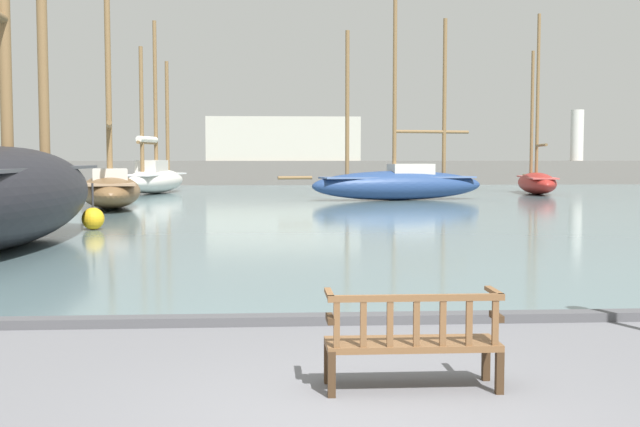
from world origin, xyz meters
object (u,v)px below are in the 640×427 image
object	(u,v)px
sailboat_nearest_starboard	(155,176)
sailboat_nearest_port	(537,180)
sailboat_mid_port	(399,181)
sailboat_distant_harbor	(110,188)
sailboat_mid_starboard	(5,189)
park_bench	(413,339)
channel_buoy	(93,218)

from	to	relation	value
sailboat_nearest_starboard	sailboat_nearest_port	bearing A→B (deg)	-5.44
sailboat_mid_port	sailboat_nearest_starboard	distance (m)	15.37
sailboat_distant_harbor	sailboat_mid_starboard	bearing A→B (deg)	-88.32
sailboat_nearest_port	sailboat_mid_starboard	bearing A→B (deg)	-129.72
sailboat_mid_starboard	sailboat_nearest_starboard	size ratio (longest dim) A/B	1.49
park_bench	sailboat_mid_starboard	world-z (taller)	sailboat_mid_starboard
sailboat_nearest_port	sailboat_mid_port	size ratio (longest dim) A/B	0.93
sailboat_distant_harbor	sailboat_nearest_starboard	size ratio (longest dim) A/B	1.02
sailboat_nearest_starboard	channel_buoy	world-z (taller)	sailboat_nearest_starboard
sailboat_distant_harbor	sailboat_nearest_starboard	world-z (taller)	sailboat_distant_harbor
sailboat_distant_harbor	sailboat_nearest_starboard	xyz separation A→B (m)	(0.01, 13.24, 0.16)
sailboat_nearest_port	sailboat_distant_harbor	bearing A→B (deg)	-152.98
sailboat_nearest_port	sailboat_mid_port	world-z (taller)	sailboat_mid_port
sailboat_distant_harbor	channel_buoy	xyz separation A→B (m)	(1.53, -10.49, -0.49)
sailboat_distant_harbor	sailboat_mid_port	xyz separation A→B (m)	(12.90, 4.88, 0.11)
park_bench	sailboat_nearest_starboard	bearing A→B (deg)	101.18
sailboat_nearest_starboard	channel_buoy	distance (m)	23.79
sailboat_mid_port	sailboat_nearest_port	bearing A→B (deg)	34.98
sailboat_distant_harbor	sailboat_nearest_starboard	bearing A→B (deg)	89.97
sailboat_mid_starboard	sailboat_nearest_starboard	xyz separation A→B (m)	(-0.42, 27.90, -0.35)
sailboat_mid_port	park_bench	bearing A→B (deg)	-99.11
sailboat_mid_starboard	sailboat_mid_port	xyz separation A→B (m)	(12.47, 19.54, -0.40)
park_bench	sailboat_nearest_port	bearing A→B (deg)	69.60
park_bench	sailboat_mid_port	world-z (taller)	sailboat_mid_port
sailboat_nearest_starboard	channel_buoy	bearing A→B (deg)	-86.32
channel_buoy	sailboat_distant_harbor	bearing A→B (deg)	98.32
sailboat_nearest_port	channel_buoy	xyz separation A→B (m)	(-20.35, -21.65, -0.45)
sailboat_distant_harbor	channel_buoy	distance (m)	10.62
sailboat_nearest_port	sailboat_mid_port	bearing A→B (deg)	-145.02
park_bench	sailboat_mid_port	bearing A→B (deg)	80.89
sailboat_distant_harbor	park_bench	bearing A→B (deg)	-73.48
sailboat_nearest_port	channel_buoy	distance (m)	29.72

